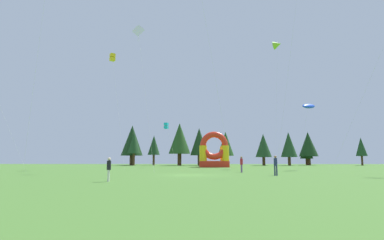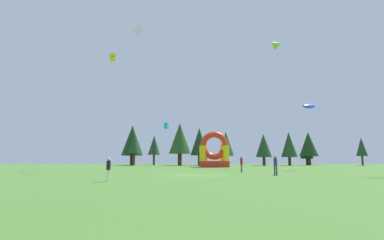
# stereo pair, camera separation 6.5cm
# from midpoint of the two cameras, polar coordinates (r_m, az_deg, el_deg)

# --- Properties ---
(ground_plane) EXTENTS (120.00, 120.00, 0.00)m
(ground_plane) POSITION_cam_midpoint_polar(r_m,az_deg,el_deg) (29.60, -0.51, -10.39)
(ground_plane) COLOR #47752D
(kite_cyan_box) EXTENTS (2.56, 1.15, 8.06)m
(kite_cyan_box) POSITION_cam_midpoint_polar(r_m,az_deg,el_deg) (54.85, -4.95, -1.10)
(kite_cyan_box) COLOR #19B7CC
(kite_cyan_box) RESTS_ON ground_plane
(kite_yellow_box) EXTENTS (4.13, 5.12, 18.45)m
(kite_yellow_box) POSITION_cam_midpoint_polar(r_m,az_deg,el_deg) (51.26, -14.88, 11.38)
(kite_yellow_box) COLOR yellow
(kite_yellow_box) RESTS_ON ground_plane
(kite_blue_parafoil) EXTENTS (4.46, 3.81, 9.90)m
(kite_blue_parafoil) POSITION_cam_midpoint_polar(r_m,az_deg,el_deg) (47.13, 21.21, 2.47)
(kite_blue_parafoil) COLOR blue
(kite_blue_parafoil) RESTS_ON ground_plane
(kite_white_diamond) EXTENTS (3.62, 4.14, 19.10)m
(kite_white_diamond) POSITION_cam_midpoint_polar(r_m,az_deg,el_deg) (42.54, -10.11, 16.02)
(kite_white_diamond) COLOR white
(kite_white_diamond) RESTS_ON ground_plane
(kite_lime_delta) EXTENTS (2.98, 4.18, 23.28)m
(kite_lime_delta) POSITION_cam_midpoint_polar(r_m,az_deg,el_deg) (59.25, 15.84, 13.57)
(kite_lime_delta) COLOR #8CD826
(kite_lime_delta) RESTS_ON ground_plane
(person_midfield) EXTENTS (0.30, 0.30, 1.66)m
(person_midfield) POSITION_cam_midpoint_polar(r_m,az_deg,el_deg) (21.86, -15.57, -8.62)
(person_midfield) COLOR silver
(person_midfield) RESTS_ON ground_plane
(person_near_camera) EXTENTS (0.37, 0.37, 1.87)m
(person_near_camera) POSITION_cam_midpoint_polar(r_m,az_deg,el_deg) (29.57, 15.50, -7.98)
(person_near_camera) COLOR navy
(person_near_camera) RESTS_ON ground_plane
(person_far_side) EXTENTS (0.38, 0.38, 1.84)m
(person_far_side) POSITION_cam_midpoint_polar(r_m,az_deg,el_deg) (35.42, 9.31, -8.03)
(person_far_side) COLOR #724C8C
(person_far_side) RESTS_ON ground_plane
(inflatable_orange_dome) EXTENTS (5.49, 4.92, 6.59)m
(inflatable_orange_dome) POSITION_cam_midpoint_polar(r_m,az_deg,el_deg) (57.15, 4.14, -6.56)
(inflatable_orange_dome) COLOR red
(inflatable_orange_dome) RESTS_ON ground_plane
(tree_row_0) EXTENTS (5.36, 5.36, 9.84)m
(tree_row_0) POSITION_cam_midpoint_polar(r_m,az_deg,el_deg) (76.26, -11.32, -3.84)
(tree_row_0) COLOR #4C331E
(tree_row_0) RESTS_ON ground_plane
(tree_row_1) EXTENTS (2.96, 2.96, 7.61)m
(tree_row_1) POSITION_cam_midpoint_polar(r_m,az_deg,el_deg) (72.20, -10.95, -4.39)
(tree_row_1) COLOR #4C331E
(tree_row_1) RESTS_ON ground_plane
(tree_row_2) EXTENTS (2.93, 2.93, 7.27)m
(tree_row_2) POSITION_cam_midpoint_polar(r_m,az_deg,el_deg) (74.28, -7.26, -4.77)
(tree_row_2) COLOR #4C331E
(tree_row_2) RESTS_ON ground_plane
(tree_row_3) EXTENTS (5.08, 5.08, 9.89)m
(tree_row_3) POSITION_cam_midpoint_polar(r_m,az_deg,el_deg) (70.66, -2.40, -3.54)
(tree_row_3) COLOR #4C331E
(tree_row_3) RESTS_ON ground_plane
(tree_row_4) EXTENTS (4.14, 4.14, 8.69)m
(tree_row_4) POSITION_cam_midpoint_polar(r_m,az_deg,el_deg) (69.94, 1.34, -4.15)
(tree_row_4) COLOR #4C331E
(tree_row_4) RESTS_ON ground_plane
(tree_row_5) EXTENTS (3.99, 3.99, 8.21)m
(tree_row_5) POSITION_cam_midpoint_polar(r_m,az_deg,el_deg) (74.77, 6.37, -4.52)
(tree_row_5) COLOR #4C331E
(tree_row_5) RESTS_ON ground_plane
(tree_row_6) EXTENTS (3.74, 3.74, 7.36)m
(tree_row_6) POSITION_cam_midpoint_polar(r_m,az_deg,el_deg) (72.52, 13.35, -4.75)
(tree_row_6) COLOR #4C331E
(tree_row_6) RESTS_ON ground_plane
(tree_row_7) EXTENTS (3.76, 3.76, 7.83)m
(tree_row_7) POSITION_cam_midpoint_polar(r_m,az_deg,el_deg) (74.58, 17.84, -4.47)
(tree_row_7) COLOR #4C331E
(tree_row_7) RESTS_ON ground_plane
(tree_row_8) EXTENTS (3.09, 3.09, 6.46)m
(tree_row_8) POSITION_cam_midpoint_polar(r_m,az_deg,el_deg) (79.81, 20.82, -5.13)
(tree_row_8) COLOR #4C331E
(tree_row_8) RESTS_ON ground_plane
(tree_row_9) EXTENTS (4.56, 4.56, 8.10)m
(tree_row_9) POSITION_cam_midpoint_polar(r_m,az_deg,el_deg) (79.80, 21.14, -4.34)
(tree_row_9) COLOR #4C331E
(tree_row_9) RESTS_ON ground_plane
(tree_row_10) EXTENTS (2.52, 2.52, 6.60)m
(tree_row_10) POSITION_cam_midpoint_polar(r_m,az_deg,el_deg) (82.33, 29.39, -4.47)
(tree_row_10) COLOR #4C331E
(tree_row_10) RESTS_ON ground_plane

